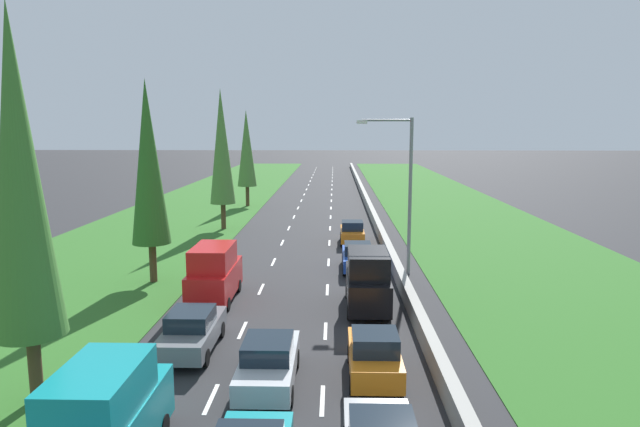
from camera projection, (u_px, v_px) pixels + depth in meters
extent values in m
plane|color=#28282B|center=(315.00, 204.00, 61.85)|extent=(300.00, 300.00, 0.00)
cube|color=#2D6623|center=(203.00, 204.00, 62.17)|extent=(14.00, 140.00, 0.04)
cube|color=#2D6623|center=(445.00, 205.00, 61.48)|extent=(14.00, 140.00, 0.04)
cube|color=#9E9B93|center=(367.00, 201.00, 61.64)|extent=(0.44, 120.00, 0.85)
cube|color=white|center=(211.00, 399.00, 17.44)|extent=(0.14, 2.00, 0.01)
cube|color=white|center=(242.00, 330.00, 23.36)|extent=(0.14, 2.00, 0.01)
cube|color=white|center=(261.00, 289.00, 29.29)|extent=(0.14, 2.00, 0.01)
cube|color=white|center=(273.00, 262.00, 35.22)|extent=(0.14, 2.00, 0.01)
cube|color=white|center=(282.00, 243.00, 41.15)|extent=(0.14, 2.00, 0.01)
cube|color=white|center=(289.00, 228.00, 47.07)|extent=(0.14, 2.00, 0.01)
cube|color=white|center=(294.00, 217.00, 53.00)|extent=(0.14, 2.00, 0.01)
cube|color=white|center=(298.00, 208.00, 58.93)|extent=(0.14, 2.00, 0.01)
cube|color=white|center=(301.00, 201.00, 64.86)|extent=(0.14, 2.00, 0.01)
cube|color=white|center=(304.00, 195.00, 70.78)|extent=(0.14, 2.00, 0.01)
cube|color=white|center=(307.00, 189.00, 76.71)|extent=(0.14, 2.00, 0.01)
cube|color=white|center=(309.00, 185.00, 82.64)|extent=(0.14, 2.00, 0.01)
cube|color=white|center=(310.00, 181.00, 88.57)|extent=(0.14, 2.00, 0.01)
cube|color=white|center=(312.00, 178.00, 94.49)|extent=(0.14, 2.00, 0.01)
cube|color=white|center=(313.00, 175.00, 100.42)|extent=(0.14, 2.00, 0.01)
cube|color=white|center=(314.00, 172.00, 106.35)|extent=(0.14, 2.00, 0.01)
cube|color=white|center=(315.00, 170.00, 112.27)|extent=(0.14, 2.00, 0.01)
cube|color=white|center=(316.00, 168.00, 118.20)|extent=(0.14, 2.00, 0.01)
cube|color=white|center=(322.00, 400.00, 17.35)|extent=(0.14, 2.00, 0.01)
cube|color=white|center=(325.00, 331.00, 23.27)|extent=(0.14, 2.00, 0.01)
cube|color=white|center=(327.00, 290.00, 29.20)|extent=(0.14, 2.00, 0.01)
cube|color=white|center=(329.00, 262.00, 35.13)|extent=(0.14, 2.00, 0.01)
cube|color=white|center=(329.00, 243.00, 41.06)|extent=(0.14, 2.00, 0.01)
cube|color=white|center=(330.00, 228.00, 46.98)|extent=(0.14, 2.00, 0.01)
cube|color=white|center=(331.00, 217.00, 52.91)|extent=(0.14, 2.00, 0.01)
cube|color=white|center=(331.00, 208.00, 58.84)|extent=(0.14, 2.00, 0.01)
cube|color=white|center=(331.00, 201.00, 64.77)|extent=(0.14, 2.00, 0.01)
cube|color=white|center=(332.00, 195.00, 70.69)|extent=(0.14, 2.00, 0.01)
cube|color=white|center=(332.00, 189.00, 76.62)|extent=(0.14, 2.00, 0.01)
cube|color=white|center=(332.00, 185.00, 82.55)|extent=(0.14, 2.00, 0.01)
cube|color=white|center=(332.00, 181.00, 88.48)|extent=(0.14, 2.00, 0.01)
cube|color=white|center=(332.00, 178.00, 94.40)|extent=(0.14, 2.00, 0.01)
cube|color=white|center=(332.00, 175.00, 100.33)|extent=(0.14, 2.00, 0.01)
cube|color=white|center=(333.00, 172.00, 106.26)|extent=(0.14, 2.00, 0.01)
cube|color=white|center=(333.00, 170.00, 112.19)|extent=(0.14, 2.00, 0.01)
cube|color=white|center=(333.00, 168.00, 118.11)|extent=(0.14, 2.00, 0.01)
cube|color=orange|center=(374.00, 358.00, 18.83)|extent=(1.68, 3.90, 0.76)
cube|color=#19232D|center=(375.00, 342.00, 18.42)|extent=(1.52, 1.60, 0.64)
cylinder|color=black|center=(351.00, 354.00, 20.10)|extent=(0.22, 0.64, 0.64)
cylinder|color=black|center=(393.00, 355.00, 20.06)|extent=(0.22, 0.64, 0.64)
cylinder|color=black|center=(353.00, 385.00, 17.71)|extent=(0.22, 0.64, 0.64)
cylinder|color=black|center=(400.00, 385.00, 17.67)|extent=(0.22, 0.64, 0.64)
cube|color=black|center=(367.00, 288.00, 26.00)|extent=(1.90, 4.90, 1.40)
cube|color=black|center=(368.00, 263.00, 25.52)|extent=(1.80, 3.10, 1.10)
cylinder|color=black|center=(348.00, 292.00, 27.63)|extent=(0.22, 0.64, 0.64)
cylinder|color=black|center=(383.00, 293.00, 27.59)|extent=(0.22, 0.64, 0.64)
cylinder|color=black|center=(349.00, 313.00, 24.63)|extent=(0.22, 0.64, 0.64)
cylinder|color=black|center=(389.00, 313.00, 24.59)|extent=(0.22, 0.64, 0.64)
cube|color=#1E47B7|center=(357.00, 259.00, 33.23)|extent=(1.76, 4.50, 0.72)
cube|color=#19232D|center=(358.00, 248.00, 32.98)|extent=(1.56, 1.90, 0.60)
cylinder|color=black|center=(344.00, 259.00, 34.68)|extent=(0.22, 0.64, 0.64)
cylinder|color=black|center=(369.00, 259.00, 34.64)|extent=(0.22, 0.64, 0.64)
cylinder|color=black|center=(345.00, 270.00, 31.93)|extent=(0.22, 0.64, 0.64)
cylinder|color=black|center=(372.00, 270.00, 31.89)|extent=(0.22, 0.64, 0.64)
cube|color=orange|center=(352.00, 234.00, 40.76)|extent=(1.68, 3.90, 0.76)
cube|color=#19232D|center=(352.00, 226.00, 40.35)|extent=(1.52, 1.60, 0.64)
cylinder|color=black|center=(342.00, 236.00, 42.03)|extent=(0.22, 0.64, 0.64)
cylinder|color=black|center=(362.00, 236.00, 41.99)|extent=(0.22, 0.64, 0.64)
cylinder|color=black|center=(342.00, 243.00, 39.64)|extent=(0.22, 0.64, 0.64)
cylinder|color=black|center=(363.00, 243.00, 39.60)|extent=(0.22, 0.64, 0.64)
cube|color=teal|center=(99.00, 390.00, 13.20)|extent=(1.80, 3.10, 1.10)
cylinder|color=black|center=(100.00, 425.00, 15.32)|extent=(0.22, 0.64, 0.64)
cylinder|color=black|center=(163.00, 426.00, 15.27)|extent=(0.22, 0.64, 0.64)
cube|color=slate|center=(192.00, 334.00, 21.14)|extent=(1.76, 4.50, 0.72)
cube|color=#19232D|center=(191.00, 318.00, 20.89)|extent=(1.56, 1.90, 0.60)
cylinder|color=black|center=(182.00, 329.00, 22.59)|extent=(0.22, 0.64, 0.64)
cylinder|color=black|center=(221.00, 330.00, 22.55)|extent=(0.22, 0.64, 0.64)
cylinder|color=black|center=(161.00, 357.00, 19.83)|extent=(0.22, 0.64, 0.64)
cylinder|color=black|center=(205.00, 358.00, 19.79)|extent=(0.22, 0.64, 0.64)
cube|color=silver|center=(269.00, 365.00, 18.32)|extent=(1.76, 4.50, 0.72)
cube|color=#19232D|center=(268.00, 348.00, 18.07)|extent=(1.56, 1.90, 0.60)
cylinder|color=black|center=(251.00, 358.00, 19.78)|extent=(0.22, 0.64, 0.64)
cylinder|color=black|center=(296.00, 358.00, 19.73)|extent=(0.22, 0.64, 0.64)
cylinder|color=black|center=(238.00, 395.00, 17.02)|extent=(0.22, 0.64, 0.64)
cylinder|color=black|center=(290.00, 396.00, 16.98)|extent=(0.22, 0.64, 0.64)
cube|color=red|center=(215.00, 281.00, 27.22)|extent=(1.90, 4.90, 1.40)
cube|color=red|center=(213.00, 257.00, 26.73)|extent=(1.80, 3.10, 1.10)
cylinder|color=black|center=(205.00, 286.00, 28.85)|extent=(0.22, 0.64, 0.64)
cylinder|color=black|center=(238.00, 286.00, 28.81)|extent=(0.22, 0.64, 0.64)
cylinder|color=black|center=(190.00, 304.00, 25.85)|extent=(0.22, 0.64, 0.64)
cylinder|color=black|center=(227.00, 304.00, 25.80)|extent=(0.22, 0.64, 0.64)
cylinder|color=#4C3823|center=(35.00, 368.00, 17.11)|extent=(0.40, 0.40, 2.20)
cone|color=#3D752D|center=(19.00, 173.00, 16.19)|extent=(2.10, 2.10, 9.86)
cylinder|color=#4C3823|center=(153.00, 263.00, 30.48)|extent=(0.40, 0.40, 2.20)
cone|color=#2D6623|center=(148.00, 162.00, 29.64)|extent=(2.08, 2.08, 8.83)
cylinder|color=#4C3823|center=(223.00, 216.00, 46.45)|extent=(0.40, 0.40, 2.20)
cone|color=#4C7F38|center=(222.00, 147.00, 45.56)|extent=(2.09, 2.09, 9.41)
cylinder|color=#4C3823|center=(248.00, 196.00, 60.17)|extent=(0.39, 0.39, 2.20)
cone|color=#4C7F38|center=(247.00, 148.00, 59.38)|extent=(2.06, 2.06, 8.12)
cylinder|color=gray|center=(410.00, 197.00, 31.77)|extent=(0.20, 0.20, 9.00)
cylinder|color=gray|center=(387.00, 120.00, 31.14)|extent=(2.80, 0.12, 0.12)
cube|color=silver|center=(362.00, 122.00, 31.20)|extent=(0.60, 0.28, 0.20)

